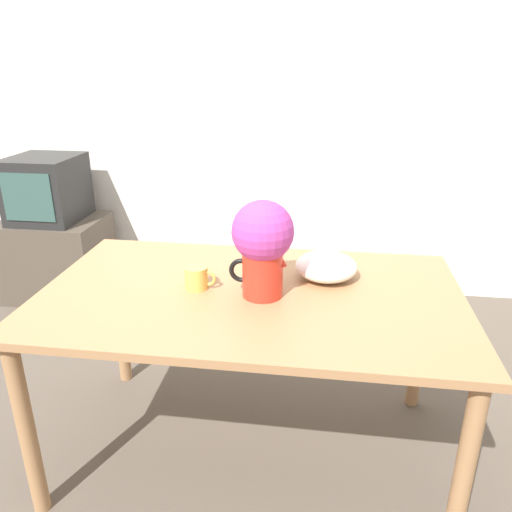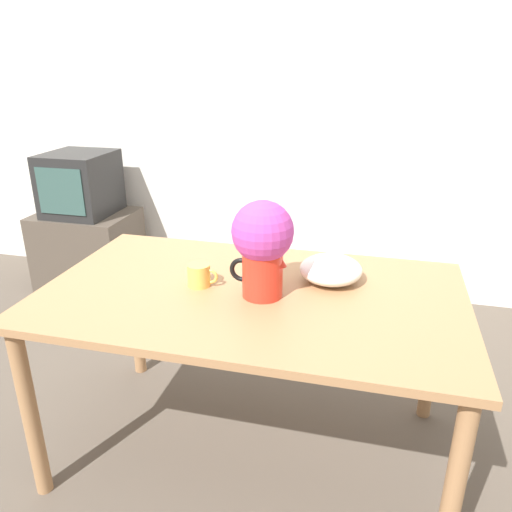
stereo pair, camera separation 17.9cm
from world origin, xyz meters
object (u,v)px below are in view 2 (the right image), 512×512
object	(u,v)px
coffee_mug	(200,275)
white_bowl	(331,269)
flower_vase	(263,243)
tv_set	(80,184)

from	to	relation	value
coffee_mug	white_bowl	bearing A→B (deg)	18.47
flower_vase	tv_set	xyz separation A→B (m)	(-1.61, 1.34, -0.19)
flower_vase	tv_set	bearing A→B (deg)	140.17
white_bowl	flower_vase	bearing A→B (deg)	-141.08
white_bowl	tv_set	world-z (taller)	tv_set
flower_vase	coffee_mug	distance (m)	0.30
coffee_mug	white_bowl	size ratio (longest dim) A/B	0.49
flower_vase	tv_set	size ratio (longest dim) A/B	0.78
tv_set	white_bowl	bearing A→B (deg)	-32.18
flower_vase	white_bowl	xyz separation A→B (m)	(0.23, 0.19, -0.16)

